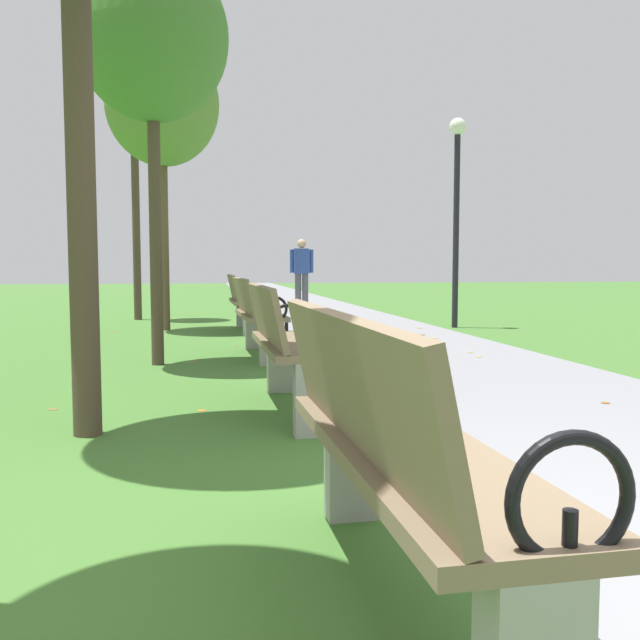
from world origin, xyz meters
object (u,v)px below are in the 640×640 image
at_px(park_bench_1, 393,450).
at_px(tree_3, 152,39).
at_px(park_bench_4, 242,301).
at_px(tree_5, 133,93).
at_px(lamp_post, 457,190).
at_px(park_bench_3, 256,314).
at_px(tree_4, 162,105).
at_px(park_bench_2, 285,343).
at_px(pedestrian_walking, 302,271).

relative_size(park_bench_1, tree_3, 0.38).
distance_m(park_bench_4, tree_5, 5.03).
xyz_separation_m(park_bench_4, lamp_post, (3.57, 0.05, 1.82)).
relative_size(park_bench_3, tree_4, 0.35).
height_order(park_bench_2, tree_5, tree_5).
bearing_deg(tree_4, park_bench_1, -82.55).
relative_size(park_bench_4, pedestrian_walking, 0.99).
bearing_deg(park_bench_3, tree_3, -154.95).
bearing_deg(park_bench_3, tree_5, 108.14).
height_order(park_bench_1, pedestrian_walking, pedestrian_walking).
xyz_separation_m(park_bench_1, pedestrian_walking, (1.55, 13.16, 0.44)).
height_order(park_bench_2, park_bench_3, same).
height_order(tree_3, pedestrian_walking, tree_3).
xyz_separation_m(park_bench_2, pedestrian_walking, (1.55, 10.33, 0.44)).
bearing_deg(park_bench_4, tree_3, -106.61).
bearing_deg(park_bench_2, pedestrian_walking, 81.50).
bearing_deg(park_bench_3, park_bench_1, -90.00).
relative_size(tree_5, lamp_post, 1.46).
bearing_deg(tree_3, tree_4, 92.11).
bearing_deg(park_bench_3, park_bench_4, 90.00).
bearing_deg(park_bench_2, park_bench_3, 90.00).
relative_size(park_bench_2, tree_5, 0.32).
distance_m(park_bench_1, tree_5, 12.32).
height_order(park_bench_3, tree_5, tree_5).
distance_m(park_bench_3, lamp_post, 5.09).
relative_size(tree_4, pedestrian_walking, 2.82).
distance_m(park_bench_2, park_bench_3, 2.99).
bearing_deg(tree_3, park_bench_1, -78.67).
relative_size(tree_5, pedestrian_walking, 3.14).
relative_size(pedestrian_walking, lamp_post, 0.47).
bearing_deg(pedestrian_walking, park_bench_4, -109.87).
relative_size(park_bench_4, lamp_post, 0.46).
bearing_deg(tree_3, pedestrian_walking, 71.59).
distance_m(park_bench_2, lamp_post, 7.31).
height_order(park_bench_1, tree_5, tree_5).
xyz_separation_m(park_bench_3, tree_4, (-1.21, 3.44, 3.10)).
xyz_separation_m(tree_3, tree_5, (-0.82, 6.25, 0.98)).
xyz_separation_m(tree_3, tree_4, (-0.15, 3.93, 0.25)).
xyz_separation_m(park_bench_1, park_bench_2, (-0.00, 2.83, 0.00)).
xyz_separation_m(park_bench_1, lamp_post, (3.57, 8.94, 1.82)).
height_order(park_bench_1, lamp_post, lamp_post).
xyz_separation_m(tree_5, lamp_post, (5.46, -2.62, -2.00)).
relative_size(park_bench_2, park_bench_3, 0.99).
distance_m(park_bench_1, park_bench_3, 5.81).
relative_size(park_bench_2, lamp_post, 0.46).
xyz_separation_m(park_bench_1, tree_4, (-1.21, 9.25, 3.10)).
bearing_deg(pedestrian_walking, tree_3, -108.41).
xyz_separation_m(park_bench_1, tree_3, (-1.07, 5.31, 2.85)).
bearing_deg(park_bench_2, tree_4, 100.67).
xyz_separation_m(park_bench_4, tree_3, (-1.07, -3.57, 2.85)).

